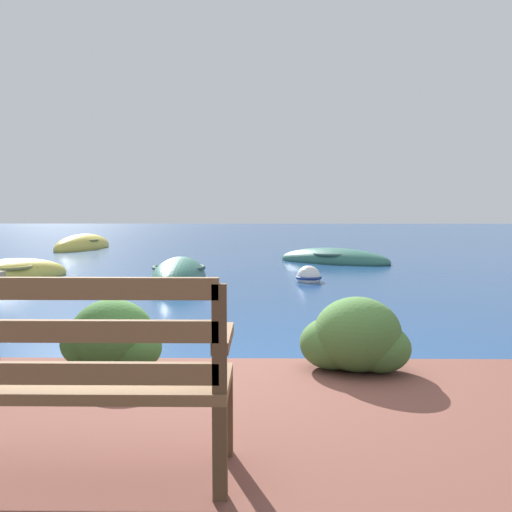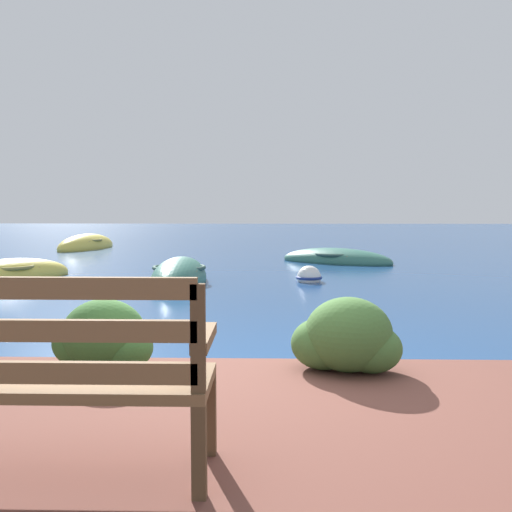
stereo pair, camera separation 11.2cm
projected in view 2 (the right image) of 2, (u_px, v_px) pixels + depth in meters
name	position (u px, v px, depth m)	size (l,w,h in m)	color
ground_plane	(241.00, 385.00, 4.55)	(80.00, 80.00, 0.00)	navy
park_bench	(67.00, 373.00, 2.50)	(1.27, 0.48, 0.93)	brown
hedge_clump_left	(103.00, 339.00, 4.23)	(0.77, 0.56, 0.52)	#38662D
hedge_clump_centre	(347.00, 339.00, 4.17)	(0.81, 0.58, 0.55)	#426B33
rowboat_nearest	(179.00, 280.00, 10.48)	(0.98, 2.65, 0.84)	#336B5B
rowboat_mid	(9.00, 276.00, 11.08)	(2.34, 2.58, 0.70)	#DBC64C
rowboat_far	(336.00, 260.00, 14.32)	(3.12, 2.50, 0.63)	#336B5B
rowboat_outer	(86.00, 247.00, 18.72)	(1.62, 3.18, 0.86)	#DBC64C
mooring_buoy	(309.00, 278.00, 10.70)	(0.50, 0.50, 0.45)	white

